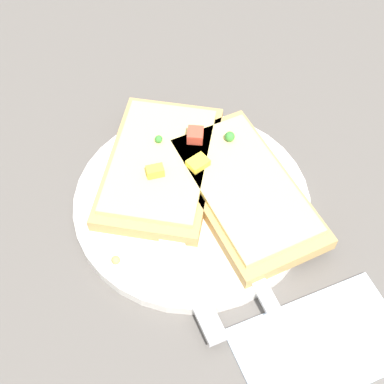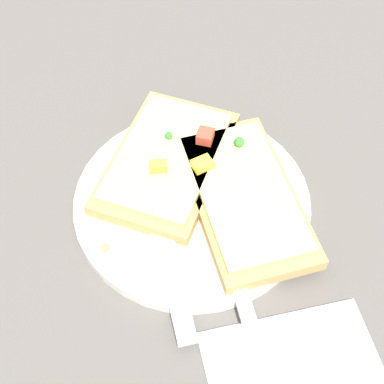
{
  "view_description": "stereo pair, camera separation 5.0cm",
  "coord_description": "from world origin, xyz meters",
  "px_view_note": "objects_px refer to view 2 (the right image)",
  "views": [
    {
      "loc": [
        -0.11,
        -0.27,
        0.43
      ],
      "look_at": [
        0.0,
        0.0,
        0.02
      ],
      "focal_mm": 50.0,
      "sensor_mm": 36.0,
      "label": 1
    },
    {
      "loc": [
        -0.06,
        -0.29,
        0.43
      ],
      "look_at": [
        0.0,
        0.0,
        0.02
      ],
      "focal_mm": 50.0,
      "sensor_mm": 36.0,
      "label": 2
    }
  ],
  "objects_px": {
    "knife": "(165,249)",
    "napkin": "(293,363)",
    "pizza_slice_corner": "(243,196)",
    "pizza_slice_main": "(167,160)",
    "fork": "(216,210)",
    "plate": "(192,202)"
  },
  "relations": [
    {
      "from": "fork",
      "to": "napkin",
      "type": "relative_size",
      "value": 1.46
    },
    {
      "from": "knife",
      "to": "pizza_slice_corner",
      "type": "bearing_deg",
      "value": -67.29
    },
    {
      "from": "plate",
      "to": "knife",
      "type": "relative_size",
      "value": 1.07
    },
    {
      "from": "fork",
      "to": "pizza_slice_corner",
      "type": "relative_size",
      "value": 1.13
    },
    {
      "from": "knife",
      "to": "napkin",
      "type": "distance_m",
      "value": 0.14
    },
    {
      "from": "fork",
      "to": "napkin",
      "type": "xyz_separation_m",
      "value": [
        0.03,
        -0.15,
        -0.01
      ]
    },
    {
      "from": "pizza_slice_main",
      "to": "fork",
      "type": "bearing_deg",
      "value": -119.71
    },
    {
      "from": "knife",
      "to": "napkin",
      "type": "height_order",
      "value": "knife"
    },
    {
      "from": "fork",
      "to": "plate",
      "type": "bearing_deg",
      "value": 42.17
    },
    {
      "from": "fork",
      "to": "pizza_slice_main",
      "type": "distance_m",
      "value": 0.07
    },
    {
      "from": "knife",
      "to": "pizza_slice_corner",
      "type": "height_order",
      "value": "pizza_slice_corner"
    },
    {
      "from": "knife",
      "to": "pizza_slice_corner",
      "type": "xyz_separation_m",
      "value": [
        0.08,
        0.04,
        0.01
      ]
    },
    {
      "from": "napkin",
      "to": "pizza_slice_main",
      "type": "bearing_deg",
      "value": 105.64
    },
    {
      "from": "fork",
      "to": "pizza_slice_corner",
      "type": "height_order",
      "value": "pizza_slice_corner"
    },
    {
      "from": "pizza_slice_main",
      "to": "plate",
      "type": "bearing_deg",
      "value": -128.14
    },
    {
      "from": "plate",
      "to": "pizza_slice_corner",
      "type": "distance_m",
      "value": 0.05
    },
    {
      "from": "pizza_slice_corner",
      "to": "napkin",
      "type": "distance_m",
      "value": 0.16
    },
    {
      "from": "plate",
      "to": "pizza_slice_corner",
      "type": "xyz_separation_m",
      "value": [
        0.05,
        -0.01,
        0.02
      ]
    },
    {
      "from": "pizza_slice_main",
      "to": "napkin",
      "type": "xyz_separation_m",
      "value": [
        0.06,
        -0.21,
        -0.02
      ]
    },
    {
      "from": "knife",
      "to": "pizza_slice_main",
      "type": "bearing_deg",
      "value": -13.28
    },
    {
      "from": "fork",
      "to": "pizza_slice_corner",
      "type": "xyz_separation_m",
      "value": [
        0.03,
        0.01,
        0.01
      ]
    },
    {
      "from": "pizza_slice_main",
      "to": "pizza_slice_corner",
      "type": "height_order",
      "value": "same"
    }
  ]
}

